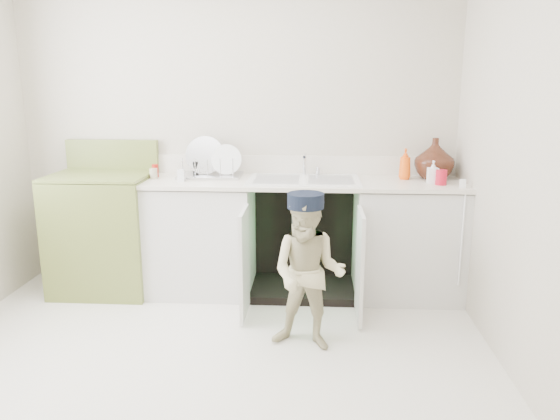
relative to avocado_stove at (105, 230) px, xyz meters
name	(u,v)px	position (x,y,z in m)	size (l,w,h in m)	color
ground	(205,365)	(1.02, -1.18, -0.48)	(3.50, 3.50, 0.00)	beige
room_shell	(198,155)	(1.02, -1.18, 0.77)	(6.00, 5.50, 1.26)	beige
counter_run	(307,234)	(1.60, 0.03, -0.01)	(2.44, 1.02, 1.21)	silver
avocado_stove	(105,230)	(0.00, 0.00, 0.00)	(0.75, 0.65, 1.17)	olive
repair_worker	(308,272)	(1.62, -0.91, 0.01)	(0.54, 0.82, 0.98)	beige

